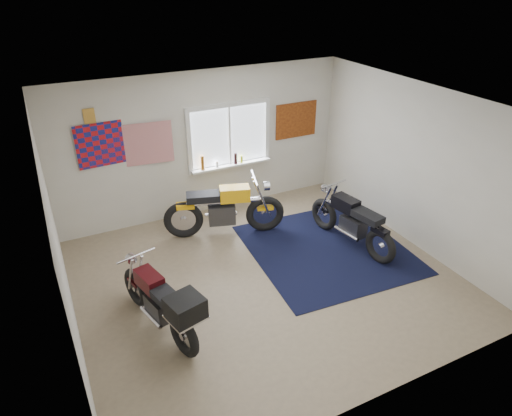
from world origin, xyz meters
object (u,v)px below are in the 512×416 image
navy_rug (327,249)px  maroon_tourer (163,304)px  black_chrome_bike (352,223)px  yellow_triumph (224,210)px

navy_rug → maroon_tourer: maroon_tourer is taller
black_chrome_bike → navy_rug: bearing=76.6°
yellow_triumph → maroon_tourer: bearing=-113.1°
black_chrome_bike → yellow_triumph: bearing=45.0°
black_chrome_bike → maroon_tourer: size_ratio=1.05×
navy_rug → maroon_tourer: size_ratio=1.44×
navy_rug → yellow_triumph: 1.91m
yellow_triumph → black_chrome_bike: size_ratio=1.10×
navy_rug → black_chrome_bike: (0.44, -0.03, 0.42)m
yellow_triumph → black_chrome_bike: yellow_triumph is taller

